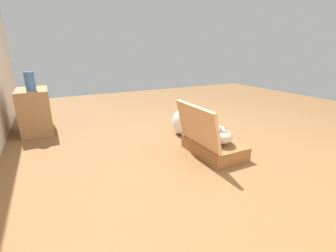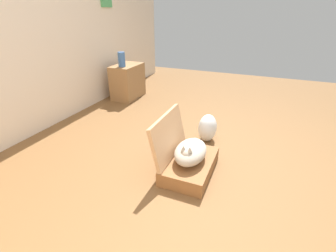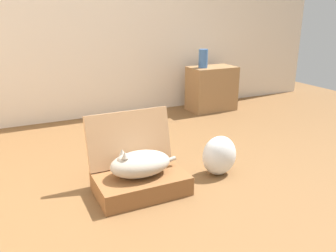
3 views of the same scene
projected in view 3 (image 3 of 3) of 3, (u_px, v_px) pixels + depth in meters
name	position (u px, v px, depth m)	size (l,w,h in m)	color
ground_plane	(188.00, 195.00, 2.48)	(7.68, 7.68, 0.00)	brown
wall_back	(96.00, 6.00, 4.00)	(6.40, 0.15, 2.60)	beige
suitcase_base	(141.00, 184.00, 2.50)	(0.64, 0.41, 0.14)	brown
suitcase_lid	(129.00, 138.00, 2.60)	(0.64, 0.41, 0.04)	tan
cat	(140.00, 164.00, 2.44)	(0.52, 0.28, 0.21)	#B2A899
plastic_bag_white	(219.00, 156.00, 2.75)	(0.29, 0.21, 0.32)	silver
side_table	(212.00, 89.00, 4.54)	(0.60, 0.37, 0.57)	olive
vase_tall	(203.00, 58.00, 4.34)	(0.11, 0.11, 0.23)	#38609E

